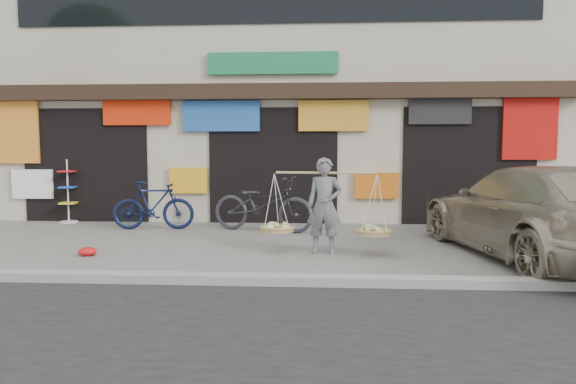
# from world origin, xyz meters

# --- Properties ---
(ground) EXTENTS (70.00, 70.00, 0.00)m
(ground) POSITION_xyz_m (0.00, 0.00, 0.00)
(ground) COLOR slate
(ground) RESTS_ON ground
(kerb) EXTENTS (70.00, 0.25, 0.12)m
(kerb) POSITION_xyz_m (0.00, -2.00, 0.06)
(kerb) COLOR gray
(kerb) RESTS_ON ground
(shophouse_block) EXTENTS (14.00, 6.32, 7.00)m
(shophouse_block) POSITION_xyz_m (-0.00, 6.42, 3.45)
(shophouse_block) COLOR #BEB39A
(shophouse_block) RESTS_ON ground
(street_vendor) EXTENTS (2.16, 0.77, 1.60)m
(street_vendor) POSITION_xyz_m (1.17, 0.03, 0.74)
(street_vendor) COLOR slate
(street_vendor) RESTS_ON ground
(bike_1) EXTENTS (1.79, 0.67, 1.05)m
(bike_1) POSITION_xyz_m (-2.50, 2.34, 0.52)
(bike_1) COLOR #0F1737
(bike_1) RESTS_ON ground
(bike_2) EXTENTS (2.35, 1.34, 1.17)m
(bike_2) POSITION_xyz_m (-0.10, 2.24, 0.58)
(bike_2) COLOR #2C2C32
(bike_2) RESTS_ON ground
(suv) EXTENTS (2.86, 5.39, 1.49)m
(suv) POSITION_xyz_m (4.53, -0.13, 0.74)
(suv) COLOR #A99D88
(suv) RESTS_ON ground
(display_rack) EXTENTS (0.41, 0.41, 1.50)m
(display_rack) POSITION_xyz_m (-4.84, 3.23, 0.60)
(display_rack) COLOR silver
(display_rack) RESTS_ON ground
(red_bag) EXTENTS (0.31, 0.25, 0.14)m
(red_bag) POSITION_xyz_m (-2.71, -0.41, 0.07)
(red_bag) COLOR red
(red_bag) RESTS_ON ground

